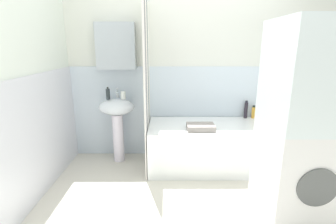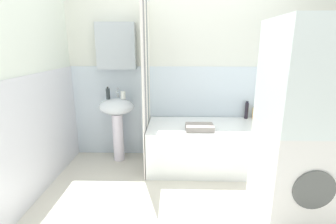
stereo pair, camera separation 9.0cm
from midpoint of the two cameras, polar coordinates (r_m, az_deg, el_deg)
name	(u,v)px [view 2 (the right image)]	position (r m, az deg, el deg)	size (l,w,h in m)	color
ground_plane	(195,212)	(2.48, 7.28, -21.81)	(4.80, 5.60, 0.04)	beige
wall_back_tiled	(186,71)	(3.26, 4.86, 9.25)	(3.60, 0.18, 2.40)	silver
wall_left_tiled	(30,83)	(2.70, -28.16, 5.88)	(0.07, 1.81, 2.40)	silver
sink	(117,116)	(3.20, -10.77, -0.84)	(0.44, 0.34, 0.82)	white
faucet	(117,93)	(3.22, -10.70, 4.36)	(0.03, 0.12, 0.12)	silver
soap_dispenser	(108,94)	(3.14, -12.75, 4.13)	(0.05, 0.05, 0.16)	#283034
toothbrush_cup	(123,95)	(3.12, -9.40, 3.84)	(0.06, 0.06, 0.10)	white
bathtub	(211,146)	(3.12, 10.71, -7.71)	(1.53, 0.71, 0.54)	white
shower_curtain	(146,87)	(2.90, -4.10, 5.78)	(0.01, 0.71, 2.00)	white
lotion_bottle	(261,113)	(3.46, 21.21, -0.11)	(0.04, 0.04, 0.17)	white
body_wash_bottle	(254,113)	(3.42, 19.80, -0.18)	(0.05, 0.05, 0.17)	gold
conditioner_bottle	(247,110)	(3.39, 18.23, 0.36)	(0.05, 0.05, 0.23)	#252029
towel_folded	(200,127)	(2.83, 8.12, -3.50)	(0.31, 0.21, 0.06)	gray
washer_dryer_stack	(300,127)	(2.29, 28.89, -2.94)	(0.56, 0.64, 1.67)	white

